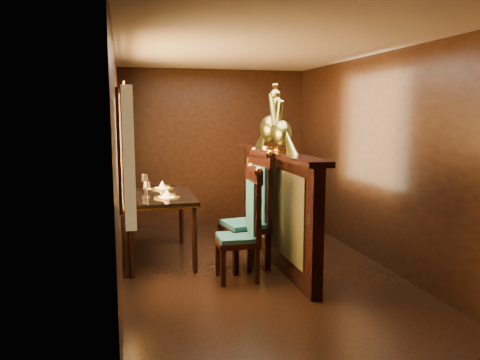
{
  "coord_description": "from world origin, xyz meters",
  "views": [
    {
      "loc": [
        -1.44,
        -5.01,
        1.81
      ],
      "look_at": [
        -0.12,
        0.3,
        1.02
      ],
      "focal_mm": 35.0,
      "sensor_mm": 36.0,
      "label": 1
    }
  ],
  "objects": [
    {
      "name": "ground",
      "position": [
        0.0,
        0.0,
        0.0
      ],
      "size": [
        5.0,
        5.0,
        0.0
      ],
      "primitive_type": "plane",
      "color": "black",
      "rests_on": "ground"
    },
    {
      "name": "room_shell",
      "position": [
        -0.09,
        0.02,
        1.58
      ],
      "size": [
        3.04,
        5.04,
        2.52
      ],
      "color": "black",
      "rests_on": "ground"
    },
    {
      "name": "partition",
      "position": [
        0.32,
        0.3,
        0.71
      ],
      "size": [
        0.26,
        2.7,
        1.36
      ],
      "color": "black",
      "rests_on": "ground"
    },
    {
      "name": "dining_table",
      "position": [
        -1.05,
        0.73,
        0.75
      ],
      "size": [
        0.84,
        1.39,
        1.02
      ],
      "rotation": [
        0.0,
        0.0,
        0.0
      ],
      "color": "black",
      "rests_on": "ground"
    },
    {
      "name": "chair_left",
      "position": [
        -0.17,
        -0.23,
        0.65
      ],
      "size": [
        0.46,
        0.5,
        1.26
      ],
      "rotation": [
        0.0,
        0.0,
        -0.03
      ],
      "color": "black",
      "rests_on": "ground"
    },
    {
      "name": "chair_right",
      "position": [
        0.02,
        0.16,
        0.73
      ],
      "size": [
        0.58,
        0.61,
        1.4
      ],
      "rotation": [
        0.0,
        0.0,
        0.18
      ],
      "color": "black",
      "rests_on": "ground"
    },
    {
      "name": "peacock_left",
      "position": [
        0.33,
        0.1,
        1.71
      ],
      "size": [
        0.22,
        0.58,
        0.69
      ],
      "primitive_type": null,
      "color": "#1A4E2F",
      "rests_on": "partition"
    },
    {
      "name": "peacock_right",
      "position": [
        0.33,
        0.55,
        1.76
      ],
      "size": [
        0.25,
        0.67,
        0.79
      ],
      "primitive_type": null,
      "color": "#1A4E2F",
      "rests_on": "partition"
    }
  ]
}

